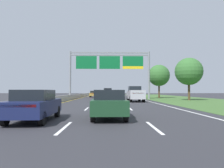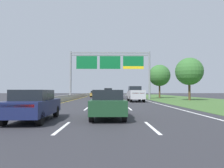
{
  "view_description": "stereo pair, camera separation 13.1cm",
  "coord_description": "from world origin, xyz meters",
  "px_view_note": "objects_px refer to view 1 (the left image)",
  "views": [
    {
      "loc": [
        -0.07,
        1.86,
        1.51
      ],
      "look_at": [
        0.45,
        26.9,
        2.35
      ],
      "focal_mm": 33.28,
      "sensor_mm": 36.0,
      "label": 1
    },
    {
      "loc": [
        0.07,
        1.86,
        1.51
      ],
      "look_at": [
        0.45,
        26.9,
        2.35
      ],
      "focal_mm": 33.28,
      "sensor_mm": 36.0,
      "label": 2
    }
  ],
  "objects_px": {
    "car_black_centre_lane_sedan": "(108,95)",
    "car_navy_left_lane_sedan": "(35,105)",
    "car_red_centre_lane_suv": "(108,93)",
    "overhead_sign_gantry": "(110,65)",
    "roadside_tree_far": "(159,75)",
    "car_darkgreen_centre_lane_sedan": "(109,103)",
    "roadside_tree_mid": "(189,72)",
    "car_gold_left_lane_sedan": "(94,94)",
    "pickup_truck_silver": "(135,94)"
  },
  "relations": [
    {
      "from": "car_darkgreen_centre_lane_sedan",
      "to": "car_navy_left_lane_sedan",
      "type": "height_order",
      "value": "same"
    },
    {
      "from": "pickup_truck_silver",
      "to": "car_black_centre_lane_sedan",
      "type": "bearing_deg",
      "value": 34.2
    },
    {
      "from": "car_red_centre_lane_suv",
      "to": "car_black_centre_lane_sedan",
      "type": "distance_m",
      "value": 9.92
    },
    {
      "from": "car_darkgreen_centre_lane_sedan",
      "to": "roadside_tree_far",
      "type": "xyz_separation_m",
      "value": [
        11.05,
        33.02,
        4.05
      ]
    },
    {
      "from": "pickup_truck_silver",
      "to": "car_black_centre_lane_sedan",
      "type": "distance_m",
      "value": 6.87
    },
    {
      "from": "car_darkgreen_centre_lane_sedan",
      "to": "car_navy_left_lane_sedan",
      "type": "relative_size",
      "value": 1.0
    },
    {
      "from": "car_navy_left_lane_sedan",
      "to": "roadside_tree_far",
      "type": "height_order",
      "value": "roadside_tree_far"
    },
    {
      "from": "car_black_centre_lane_sedan",
      "to": "roadside_tree_mid",
      "type": "xyz_separation_m",
      "value": [
        13.11,
        -1.94,
        3.85
      ]
    },
    {
      "from": "overhead_sign_gantry",
      "to": "car_navy_left_lane_sedan",
      "type": "distance_m",
      "value": 28.69
    },
    {
      "from": "car_red_centre_lane_suv",
      "to": "overhead_sign_gantry",
      "type": "bearing_deg",
      "value": -175.57
    },
    {
      "from": "car_gold_left_lane_sedan",
      "to": "car_navy_left_lane_sedan",
      "type": "xyz_separation_m",
      "value": [
        -0.28,
        -40.42,
        0.0
      ]
    },
    {
      "from": "pickup_truck_silver",
      "to": "car_darkgreen_centre_lane_sedan",
      "type": "height_order",
      "value": "pickup_truck_silver"
    },
    {
      "from": "car_navy_left_lane_sedan",
      "to": "roadside_tree_mid",
      "type": "xyz_separation_m",
      "value": [
        16.85,
        22.66,
        3.85
      ]
    },
    {
      "from": "overhead_sign_gantry",
      "to": "car_black_centre_lane_sedan",
      "type": "distance_m",
      "value": 6.44
    },
    {
      "from": "roadside_tree_mid",
      "to": "roadside_tree_far",
      "type": "xyz_separation_m",
      "value": [
        -2.04,
        11.37,
        0.2
      ]
    },
    {
      "from": "car_navy_left_lane_sedan",
      "to": "pickup_truck_silver",
      "type": "bearing_deg",
      "value": -23.39
    },
    {
      "from": "overhead_sign_gantry",
      "to": "roadside_tree_mid",
      "type": "xyz_separation_m",
      "value": [
        12.78,
        -5.2,
        -1.7
      ]
    },
    {
      "from": "car_black_centre_lane_sedan",
      "to": "car_navy_left_lane_sedan",
      "type": "height_order",
      "value": "same"
    },
    {
      "from": "car_gold_left_lane_sedan",
      "to": "car_navy_left_lane_sedan",
      "type": "distance_m",
      "value": 40.42
    },
    {
      "from": "car_gold_left_lane_sedan",
      "to": "car_red_centre_lane_suv",
      "type": "distance_m",
      "value": 6.84
    },
    {
      "from": "pickup_truck_silver",
      "to": "car_red_centre_lane_suv",
      "type": "relative_size",
      "value": 1.14
    },
    {
      "from": "roadside_tree_mid",
      "to": "pickup_truck_silver",
      "type": "bearing_deg",
      "value": -158.05
    },
    {
      "from": "overhead_sign_gantry",
      "to": "roadside_tree_mid",
      "type": "distance_m",
      "value": 13.9
    },
    {
      "from": "car_gold_left_lane_sedan",
      "to": "car_black_centre_lane_sedan",
      "type": "distance_m",
      "value": 16.19
    },
    {
      "from": "overhead_sign_gantry",
      "to": "car_red_centre_lane_suv",
      "type": "relative_size",
      "value": 3.17
    },
    {
      "from": "pickup_truck_silver",
      "to": "roadside_tree_mid",
      "type": "xyz_separation_m",
      "value": [
        9.22,
        3.72,
        3.59
      ]
    },
    {
      "from": "car_gold_left_lane_sedan",
      "to": "car_darkgreen_centre_lane_sedan",
      "type": "xyz_separation_m",
      "value": [
        3.48,
        -39.41,
        0.0
      ]
    },
    {
      "from": "car_navy_left_lane_sedan",
      "to": "roadside_tree_mid",
      "type": "relative_size",
      "value": 0.64
    },
    {
      "from": "car_black_centre_lane_sedan",
      "to": "roadside_tree_far",
      "type": "height_order",
      "value": "roadside_tree_far"
    },
    {
      "from": "car_darkgreen_centre_lane_sedan",
      "to": "car_gold_left_lane_sedan",
      "type": "bearing_deg",
      "value": 4.26
    },
    {
      "from": "car_gold_left_lane_sedan",
      "to": "car_darkgreen_centre_lane_sedan",
      "type": "distance_m",
      "value": 39.56
    },
    {
      "from": "roadside_tree_mid",
      "to": "car_gold_left_lane_sedan",
      "type": "bearing_deg",
      "value": 133.02
    },
    {
      "from": "overhead_sign_gantry",
      "to": "pickup_truck_silver",
      "type": "distance_m",
      "value": 10.96
    },
    {
      "from": "car_red_centre_lane_suv",
      "to": "roadside_tree_far",
      "type": "bearing_deg",
      "value": -90.92
    },
    {
      "from": "roadside_tree_far",
      "to": "pickup_truck_silver",
      "type": "bearing_deg",
      "value": -115.44
    },
    {
      "from": "car_black_centre_lane_sedan",
      "to": "roadside_tree_far",
      "type": "bearing_deg",
      "value": -47.88
    },
    {
      "from": "car_gold_left_lane_sedan",
      "to": "roadside_tree_far",
      "type": "distance_m",
      "value": 16.38
    },
    {
      "from": "overhead_sign_gantry",
      "to": "car_navy_left_lane_sedan",
      "type": "bearing_deg",
      "value": -98.31
    },
    {
      "from": "car_red_centre_lane_suv",
      "to": "car_navy_left_lane_sedan",
      "type": "relative_size",
      "value": 1.07
    },
    {
      "from": "car_black_centre_lane_sedan",
      "to": "car_gold_left_lane_sedan",
      "type": "bearing_deg",
      "value": 14.05
    },
    {
      "from": "overhead_sign_gantry",
      "to": "car_darkgreen_centre_lane_sedan",
      "type": "relative_size",
      "value": 3.4
    },
    {
      "from": "car_gold_left_lane_sedan",
      "to": "car_darkgreen_centre_lane_sedan",
      "type": "height_order",
      "value": "same"
    },
    {
      "from": "car_darkgreen_centre_lane_sedan",
      "to": "roadside_tree_mid",
      "type": "relative_size",
      "value": 0.64
    },
    {
      "from": "car_darkgreen_centre_lane_sedan",
      "to": "car_navy_left_lane_sedan",
      "type": "bearing_deg",
      "value": 104.24
    },
    {
      "from": "roadside_tree_mid",
      "to": "car_darkgreen_centre_lane_sedan",
      "type": "bearing_deg",
      "value": -121.16
    },
    {
      "from": "car_gold_left_lane_sedan",
      "to": "car_red_centre_lane_suv",
      "type": "xyz_separation_m",
      "value": [
        3.46,
        -5.9,
        0.28
      ]
    },
    {
      "from": "car_black_centre_lane_sedan",
      "to": "roadside_tree_mid",
      "type": "bearing_deg",
      "value": -96.74
    },
    {
      "from": "car_black_centre_lane_sedan",
      "to": "roadside_tree_far",
      "type": "xyz_separation_m",
      "value": [
        11.07,
        9.43,
        4.05
      ]
    },
    {
      "from": "car_red_centre_lane_suv",
      "to": "car_black_centre_lane_sedan",
      "type": "xyz_separation_m",
      "value": [
        0.0,
        -9.92,
        -0.28
      ]
    },
    {
      "from": "overhead_sign_gantry",
      "to": "car_red_centre_lane_suv",
      "type": "height_order",
      "value": "overhead_sign_gantry"
    }
  ]
}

